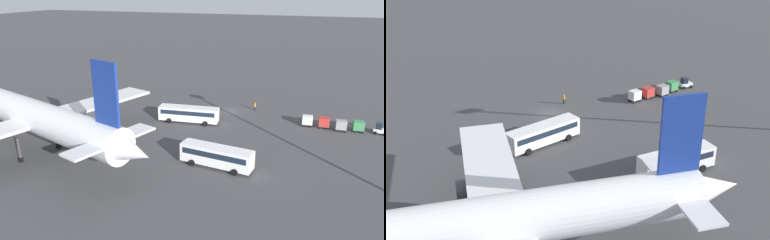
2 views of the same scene
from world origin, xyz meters
TOP-DOWN VIEW (x-y plane):
  - ground_plane at (0.00, 0.00)m, footprint 600.00×600.00m
  - airplane at (24.62, 31.95)m, footprint 51.40×44.73m
  - shuttle_bus_near at (6.28, 9.56)m, footprint 12.06×4.10m
  - shuttle_bus_far at (-4.59, 26.60)m, footprint 11.27×3.98m
  - baggage_tug at (-28.94, 3.40)m, footprint 2.59×2.00m
  - worker_person at (-4.63, -2.44)m, footprint 0.38×0.38m
  - cargo_cart_green at (-25.25, 3.57)m, footprint 2.11×1.82m
  - cargo_cart_grey at (-22.19, 4.27)m, footprint 2.11×1.82m
  - cargo_cart_red at (-19.13, 3.71)m, footprint 2.11×1.82m
  - cargo_cart_white at (-16.08, 3.63)m, footprint 2.11×1.82m

SIDE VIEW (x-z plane):
  - ground_plane at x=0.00m, z-range 0.00..0.00m
  - worker_person at x=-4.63m, z-range 0.00..1.74m
  - baggage_tug at x=-28.94m, z-range -0.11..1.99m
  - cargo_cart_green at x=-25.25m, z-range 0.16..2.22m
  - cargo_cart_grey at x=-22.19m, z-range 0.16..2.22m
  - cargo_cart_red at x=-19.13m, z-range 0.16..2.22m
  - cargo_cart_white at x=-16.08m, z-range 0.16..2.22m
  - shuttle_bus_near at x=6.28m, z-range 0.32..3.46m
  - shuttle_bus_far at x=-4.59m, z-range 0.32..3.55m
  - airplane at x=24.62m, z-range -2.14..15.13m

